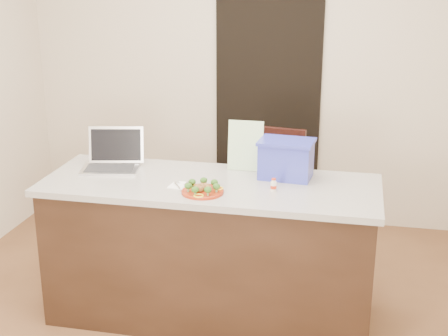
% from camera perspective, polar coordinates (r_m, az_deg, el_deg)
% --- Properties ---
extents(ground, '(4.00, 4.00, 0.00)m').
position_cam_1_polar(ground, '(4.00, -2.07, -15.02)').
color(ground, brown).
rests_on(ground, ground).
extents(room_shell, '(4.00, 4.00, 4.00)m').
position_cam_1_polar(room_shell, '(3.40, -2.38, 8.51)').
color(room_shell, white).
rests_on(room_shell, ground).
extents(doorway, '(0.90, 0.02, 2.00)m').
position_cam_1_polar(doorway, '(5.41, 4.00, 5.40)').
color(doorway, black).
rests_on(doorway, ground).
extents(island, '(2.06, 0.76, 0.92)m').
position_cam_1_polar(island, '(3.99, -1.26, -7.52)').
color(island, black).
rests_on(island, ground).
extents(plate, '(0.25, 0.25, 0.02)m').
position_cam_1_polar(plate, '(3.63, -1.97, -2.16)').
color(plate, maroon).
rests_on(plate, island).
extents(meatballs, '(0.10, 0.10, 0.04)m').
position_cam_1_polar(meatballs, '(3.62, -1.99, -1.79)').
color(meatballs, brown).
rests_on(meatballs, plate).
extents(broccoli, '(0.21, 0.21, 0.04)m').
position_cam_1_polar(broccoli, '(3.62, -1.98, -1.58)').
color(broccoli, '#1F4512').
rests_on(broccoli, plate).
extents(pepper_rings, '(0.23, 0.20, 0.01)m').
position_cam_1_polar(pepper_rings, '(3.63, -1.97, -2.03)').
color(pepper_rings, yellow).
rests_on(pepper_rings, plate).
extents(napkin, '(0.14, 0.14, 0.01)m').
position_cam_1_polar(napkin, '(3.75, -3.93, -1.60)').
color(napkin, white).
rests_on(napkin, island).
extents(fork, '(0.07, 0.14, 0.00)m').
position_cam_1_polar(fork, '(3.76, -4.20, -1.47)').
color(fork, silver).
rests_on(fork, napkin).
extents(knife, '(0.03, 0.20, 0.01)m').
position_cam_1_polar(knife, '(3.73, -3.56, -1.63)').
color(knife, silver).
rests_on(knife, napkin).
extents(yogurt_bottle, '(0.04, 0.04, 0.08)m').
position_cam_1_polar(yogurt_bottle, '(3.67, 4.55, -1.62)').
color(yogurt_bottle, silver).
rests_on(yogurt_bottle, island).
extents(laptop, '(0.40, 0.35, 0.26)m').
position_cam_1_polar(laptop, '(4.13, -10.11, 0.97)').
color(laptop, silver).
rests_on(laptop, island).
extents(leaflet, '(0.23, 0.05, 0.32)m').
position_cam_1_polar(leaflet, '(3.99, 1.98, 2.04)').
color(leaflet, white).
rests_on(leaflet, island).
extents(blue_box, '(0.35, 0.27, 0.24)m').
position_cam_1_polar(blue_box, '(3.88, 5.71, 0.85)').
color(blue_box, '#2E35A7').
rests_on(blue_box, island).
extents(chair, '(0.52, 0.52, 1.03)m').
position_cam_1_polar(chair, '(4.68, 4.46, -1.92)').
color(chair, black).
rests_on(chair, ground).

